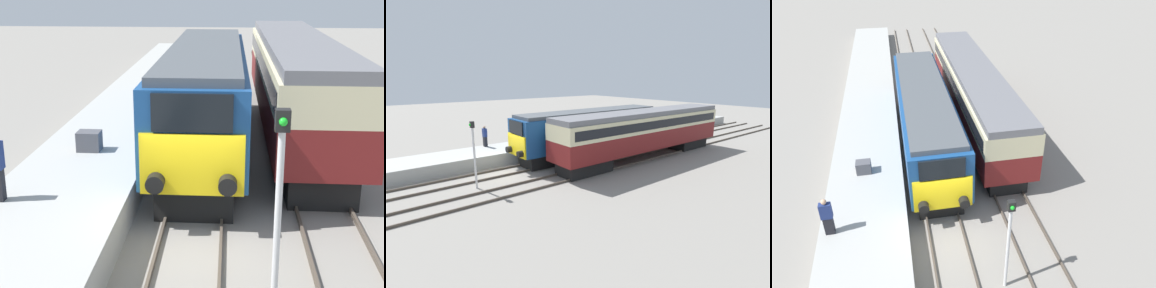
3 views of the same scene
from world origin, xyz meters
The scene contains 8 objects.
ground_plane centered at (0.00, 0.00, 0.00)m, with size 120.00×120.00×0.00m, color gray.
platform_left centered at (-3.30, 8.00, 0.46)m, with size 3.50×50.00×0.92m.
rails_near_track centered at (0.00, 5.00, 0.07)m, with size 1.51×60.00×0.14m.
rails_far_track centered at (3.40, 5.00, 0.07)m, with size 1.50×60.00×0.14m.
locomotive centered at (0.00, 7.23, 2.09)m, with size 2.70×13.84×3.75m.
passenger_carriage centered at (3.40, 9.89, 2.31)m, with size 2.75×16.59×3.83m.
signal_post centered at (1.70, -3.01, 2.35)m, with size 0.24×0.28×3.96m.
luggage_crate centered at (-3.38, 4.01, 1.22)m, with size 0.70×0.56×0.60m.
Camera 1 is at (0.84, -11.30, 5.91)m, focal length 50.00 mm.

